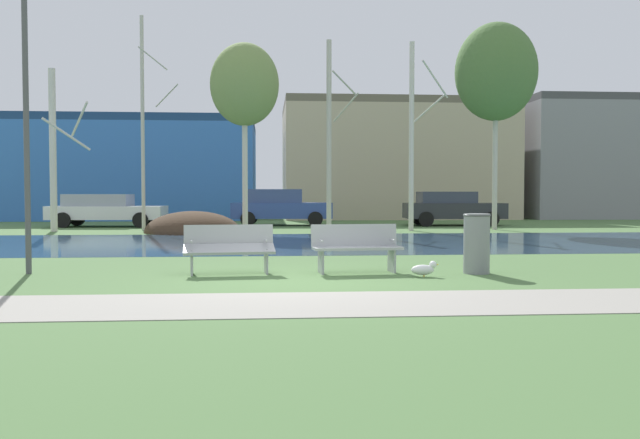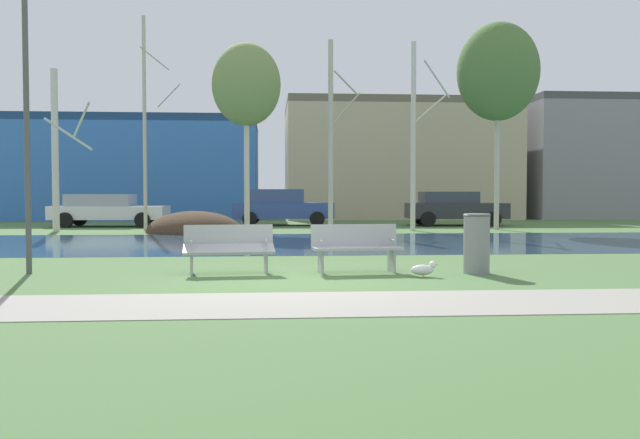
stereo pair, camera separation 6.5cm
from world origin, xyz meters
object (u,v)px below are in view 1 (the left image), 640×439
at_px(bench_right, 356,247).
at_px(parked_hatch_third_dark, 452,208).
at_px(bench_left, 229,247).
at_px(parked_van_nearest_white, 105,209).
at_px(parked_sedan_second_blue, 280,207).
at_px(streetlamp, 25,66).
at_px(seagull, 424,269).
at_px(trash_bin, 477,243).

height_order(bench_right, parked_hatch_third_dark, parked_hatch_third_dark).
distance_m(bench_left, parked_van_nearest_white, 18.22).
bearing_deg(parked_sedan_second_blue, bench_left, -93.95).
relative_size(streetlamp, parked_hatch_third_dark, 1.27).
distance_m(seagull, parked_hatch_third_dark, 18.60).
height_order(bench_left, parked_hatch_third_dark, parked_hatch_third_dark).
height_order(bench_right, trash_bin, trash_bin).
distance_m(seagull, parked_sedan_second_blue, 18.65).
bearing_deg(bench_left, trash_bin, -3.70).
xyz_separation_m(bench_right, seagull, (1.08, -0.71, -0.34)).
distance_m(bench_right, parked_hatch_third_dark, 18.27).
bearing_deg(parked_hatch_third_dark, parked_van_nearest_white, 179.75).
bearing_deg(parked_sedan_second_blue, streetlamp, -105.29).
bearing_deg(bench_left, bench_right, 0.00).
height_order(parked_van_nearest_white, parked_hatch_third_dark, parked_hatch_third_dark).
xyz_separation_m(bench_right, parked_van_nearest_white, (-8.51, 17.12, 0.27)).
relative_size(bench_left, bench_right, 1.00).
xyz_separation_m(bench_left, parked_sedan_second_blue, (1.23, 17.81, 0.36)).
distance_m(bench_right, streetlamp, 6.68).
bearing_deg(trash_bin, parked_sedan_second_blue, 100.01).
height_order(parked_van_nearest_white, parked_sedan_second_blue, parked_sedan_second_blue).
distance_m(bench_right, trash_bin, 2.16).
bearing_deg(bench_right, streetlamp, 177.43).
bearing_deg(parked_van_nearest_white, parked_hatch_third_dark, -0.25).
bearing_deg(trash_bin, parked_hatch_third_dark, 75.74).
height_order(streetlamp, parked_sedan_second_blue, streetlamp).
relative_size(trash_bin, parked_sedan_second_blue, 0.24).
distance_m(bench_left, seagull, 3.46).
distance_m(trash_bin, parked_hatch_third_dark, 17.90).
height_order(trash_bin, parked_sedan_second_blue, parked_sedan_second_blue).
height_order(bench_right, parked_van_nearest_white, parked_van_nearest_white).
relative_size(bench_right, seagull, 3.41).
xyz_separation_m(bench_right, parked_sedan_second_blue, (-1.06, 17.81, 0.36)).
xyz_separation_m(parked_van_nearest_white, parked_sedan_second_blue, (7.45, 0.68, 0.09)).
distance_m(seagull, streetlamp, 7.86).
bearing_deg(parked_hatch_third_dark, streetlamp, -126.44).
distance_m(bench_left, bench_right, 2.29).
relative_size(bench_left, parked_hatch_third_dark, 0.38).
bearing_deg(streetlamp, seagull, -7.99).
height_order(seagull, parked_hatch_third_dark, parked_hatch_third_dark).
relative_size(parked_van_nearest_white, parked_hatch_third_dark, 1.11).
distance_m(bench_right, seagull, 1.34).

